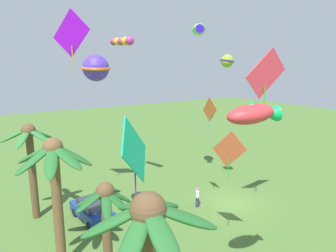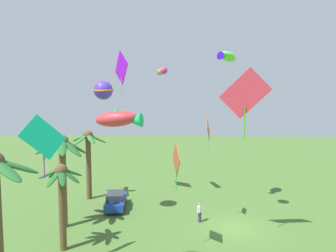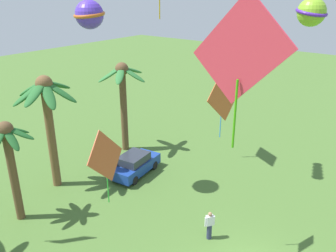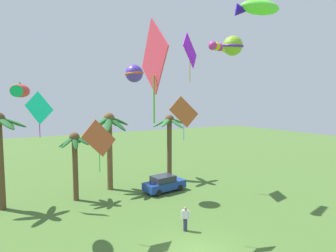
# 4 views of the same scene
# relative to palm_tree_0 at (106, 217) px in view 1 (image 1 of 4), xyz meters

# --- Properties ---
(ground_plane) EXTENTS (120.00, 120.00, 0.00)m
(ground_plane) POSITION_rel_palm_tree_0_xyz_m (3.92, -12.02, -4.15)
(ground_plane) COLOR #476B2D
(palm_tree_0) EXTENTS (2.73, 2.81, 5.79)m
(palm_tree_0) POSITION_rel_palm_tree_0_xyz_m (0.00, 0.00, 0.00)
(palm_tree_0) COLOR brown
(palm_tree_0) RESTS_ON ground
(palm_tree_1) EXTENTS (3.70, 3.73, 6.96)m
(palm_tree_1) POSITION_rel_palm_tree_0_xyz_m (10.06, 1.59, 0.85)
(palm_tree_1) COLOR brown
(palm_tree_1) RESTS_ON ground
(palm_tree_2) EXTENTS (4.15, 3.95, 7.31)m
(palm_tree_2) POSITION_rel_palm_tree_0_xyz_m (3.40, 1.38, 1.29)
(palm_tree_2) COLOR brown
(palm_tree_2) RESTS_ON ground
(parked_car_0) EXTENTS (4.08, 2.18, 1.51)m
(parked_car_0) POSITION_rel_palm_tree_0_xyz_m (7.57, -1.73, -3.40)
(parked_car_0) COLOR navy
(parked_car_0) RESTS_ON ground
(spectator_0) EXTENTS (0.46, 0.41, 1.59)m
(spectator_0) POSITION_rel_palm_tree_0_xyz_m (4.96, -9.28, -3.34)
(spectator_0) COLOR #2D3351
(spectator_0) RESTS_ON ground
(kite_diamond_0) EXTENTS (2.81, 1.89, 4.63)m
(kite_diamond_0) POSITION_rel_palm_tree_0_xyz_m (10.33, -1.80, 8.90)
(kite_diamond_0) COLOR #960FE1
(kite_ball_1) EXTENTS (1.91, 1.90, 1.50)m
(kite_ball_1) POSITION_rel_palm_tree_0_xyz_m (4.78, -1.54, 6.57)
(kite_ball_1) COLOR #5233C1
(kite_diamond_2) EXTENTS (0.52, 3.40, 4.75)m
(kite_diamond_2) POSITION_rel_palm_tree_0_xyz_m (1.37, -11.99, 6.15)
(kite_diamond_2) COLOR #F13952
(kite_diamond_3) EXTENTS (1.88, 1.86, 3.60)m
(kite_diamond_3) POSITION_rel_palm_tree_0_xyz_m (-2.62, -0.21, 3.67)
(kite_diamond_3) COLOR #0EC189
(kite_diamond_4) EXTENTS (1.88, 0.34, 2.64)m
(kite_diamond_4) POSITION_rel_palm_tree_0_xyz_m (4.45, -9.84, 3.53)
(kite_diamond_4) COLOR #BA5928
(kite_fish_5) EXTENTS (1.42, 2.55, 1.05)m
(kite_fish_5) POSITION_rel_palm_tree_0_xyz_m (-4.00, -4.77, 4.83)
(kite_fish_5) COLOR red
(kite_tube_6) EXTENTS (2.47, 1.18, 0.69)m
(kite_tube_6) POSITION_rel_palm_tree_0_xyz_m (10.42, -5.80, 8.61)
(kite_tube_6) COLOR #BA2F8D
(kite_fish_7) EXTENTS (2.62, 2.24, 1.14)m
(kite_fish_7) POSITION_rel_palm_tree_0_xyz_m (8.27, -11.75, 9.66)
(kite_fish_7) COLOR #63F13C
(kite_ball_8) EXTENTS (1.39, 1.39, 1.02)m
(kite_ball_8) POSITION_rel_palm_tree_0_xyz_m (5.68, -12.57, 7.08)
(kite_ball_8) COLOR #80B929
(kite_diamond_9) EXTENTS (2.21, 0.56, 3.16)m
(kite_diamond_9) POSITION_rel_palm_tree_0_xyz_m (-0.02, -7.49, 1.96)
(kite_diamond_9) COLOR #BE512D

